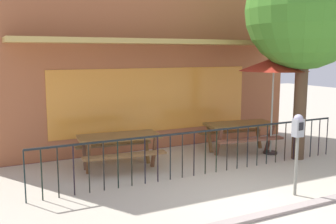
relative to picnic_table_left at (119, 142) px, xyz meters
name	(u,v)px	position (x,y,z in m)	size (l,w,h in m)	color
ground	(252,198)	(1.52, -2.83, -0.61)	(40.00, 40.00, 0.00)	#B5AB99
pub_storefront	(152,52)	(1.52, 1.53, 2.00)	(8.77, 1.46, 5.23)	brown
patio_fence_front	(206,144)	(1.52, -1.23, 0.05)	(7.39, 0.04, 0.97)	black
picnic_table_left	(119,142)	(0.00, 0.00, 0.00)	(1.93, 1.54, 0.79)	brown
picnic_table_right	(240,129)	(3.36, 0.00, 0.00)	(1.98, 1.60, 0.79)	brown
patio_umbrella	(274,65)	(3.96, -0.53, 1.68)	(1.74, 1.74, 2.49)	black
parking_meter_near	(298,133)	(2.32, -3.06, 0.55)	(0.18, 0.17, 1.51)	gray
street_tree	(305,11)	(4.24, -1.20, 2.96)	(2.81, 2.81, 5.00)	#503A27
curb_edge	(281,213)	(1.52, -3.55, -0.61)	(12.27, 0.20, 0.11)	gray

